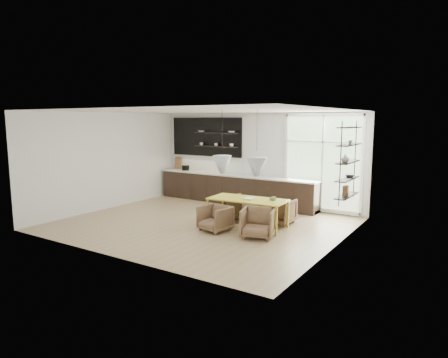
{
  "coord_description": "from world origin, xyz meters",
  "views": [
    {
      "loc": [
        5.94,
        -8.17,
        2.67
      ],
      "look_at": [
        0.29,
        0.6,
        1.12
      ],
      "focal_mm": 32.0,
      "sensor_mm": 36.0,
      "label": 1
    }
  ],
  "objects_px": {
    "dining_table": "(248,201)",
    "armchair_back_right": "(279,211)",
    "armchair_front_left": "(215,218)",
    "armchair_back_left": "(241,207)",
    "wire_stool": "(209,212)",
    "armchair_front_right": "(258,223)"
  },
  "relations": [
    {
      "from": "armchair_back_right",
      "to": "dining_table",
      "type": "bearing_deg",
      "value": 55.24
    },
    {
      "from": "armchair_front_left",
      "to": "armchair_back_left",
      "type": "bearing_deg",
      "value": 104.14
    },
    {
      "from": "armchair_front_left",
      "to": "wire_stool",
      "type": "xyz_separation_m",
      "value": [
        -0.52,
        0.49,
        -0.0
      ]
    },
    {
      "from": "dining_table",
      "to": "armchair_back_right",
      "type": "height_order",
      "value": "dining_table"
    },
    {
      "from": "dining_table",
      "to": "wire_stool",
      "type": "height_order",
      "value": "dining_table"
    },
    {
      "from": "dining_table",
      "to": "wire_stool",
      "type": "xyz_separation_m",
      "value": [
        -0.98,
        -0.29,
        -0.36
      ]
    },
    {
      "from": "dining_table",
      "to": "armchair_back_right",
      "type": "distance_m",
      "value": 0.96
    },
    {
      "from": "armchair_back_right",
      "to": "wire_stool",
      "type": "height_order",
      "value": "armchair_back_right"
    },
    {
      "from": "armchair_back_right",
      "to": "armchair_back_left",
      "type": "bearing_deg",
      "value": 8.51
    },
    {
      "from": "dining_table",
      "to": "armchair_back_left",
      "type": "relative_size",
      "value": 2.83
    },
    {
      "from": "dining_table",
      "to": "armchair_front_right",
      "type": "bearing_deg",
      "value": -49.73
    },
    {
      "from": "armchair_back_left",
      "to": "armchair_back_right",
      "type": "bearing_deg",
      "value": -162.61
    },
    {
      "from": "dining_table",
      "to": "wire_stool",
      "type": "bearing_deg",
      "value": -167.29
    },
    {
      "from": "dining_table",
      "to": "armchair_back_right",
      "type": "xyz_separation_m",
      "value": [
        0.55,
        0.72,
        -0.34
      ]
    },
    {
      "from": "armchair_front_right",
      "to": "wire_stool",
      "type": "xyz_separation_m",
      "value": [
        -1.65,
        0.4,
        -0.03
      ]
    },
    {
      "from": "dining_table",
      "to": "armchair_back_left",
      "type": "bearing_deg",
      "value": 127.86
    },
    {
      "from": "dining_table",
      "to": "armchair_back_left",
      "type": "xyz_separation_m",
      "value": [
        -0.54,
        0.61,
        -0.34
      ]
    },
    {
      "from": "armchair_front_right",
      "to": "wire_stool",
      "type": "bearing_deg",
      "value": 149.2
    },
    {
      "from": "dining_table",
      "to": "wire_stool",
      "type": "distance_m",
      "value": 1.08
    },
    {
      "from": "armchair_front_left",
      "to": "armchair_front_right",
      "type": "xyz_separation_m",
      "value": [
        1.13,
        0.09,
        0.03
      ]
    },
    {
      "from": "armchair_front_right",
      "to": "armchair_back_left",
      "type": "bearing_deg",
      "value": 115.84
    },
    {
      "from": "armchair_front_left",
      "to": "wire_stool",
      "type": "bearing_deg",
      "value": 147.56
    }
  ]
}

